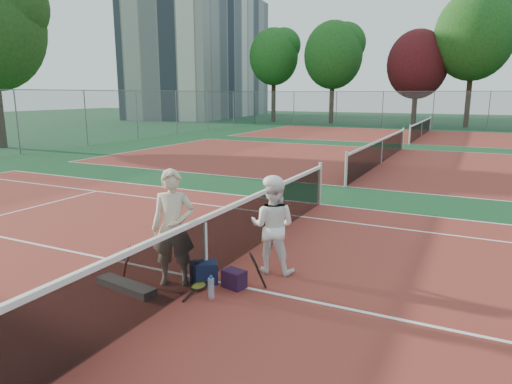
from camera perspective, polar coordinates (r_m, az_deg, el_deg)
ground at (r=7.22m, az=-6.26°, el=-10.84°), size 130.00×130.00×0.00m
court_main at (r=7.22m, az=-6.26°, el=-10.82°), size 23.77×10.97×0.01m
court_far_a at (r=19.63m, az=15.35°, el=3.52°), size 23.77×10.97×0.01m
court_far_b at (r=32.91m, az=19.93°, el=6.57°), size 23.77×10.97×0.01m
net_main at (r=7.04m, az=-6.36°, el=-7.02°), size 0.10×10.98×1.02m
net_far_a at (r=19.56m, az=15.43°, el=4.99°), size 0.10×10.98×1.02m
net_far_b at (r=32.87m, az=19.99°, el=7.45°), size 0.10×10.98×1.02m
fence_back at (r=39.77m, az=21.27°, el=9.49°), size 32.00×0.06×3.00m
apartment_block at (r=58.99m, az=-6.59°, el=16.68°), size 12.96×23.18×15.00m
player_a at (r=6.88m, az=-10.29°, el=-4.42°), size 0.76×0.66×1.75m
player_b at (r=7.26m, az=2.10°, el=-4.31°), size 0.81×0.68×1.51m
racket_red at (r=7.25m, az=-15.62°, el=-8.63°), size 0.31×0.31×0.59m
racket_black_held at (r=6.74m, az=-0.25°, el=-9.89°), size 0.37×0.37×0.57m
racket_spare at (r=6.89m, az=-7.19°, el=-11.65°), size 0.34×0.63×0.08m
sports_bag_navy at (r=7.06m, az=-6.57°, el=-9.98°), size 0.50×0.47×0.33m
sports_bag_purple at (r=6.87m, az=-2.75°, el=-10.81°), size 0.37×0.29×0.27m
net_cover_canvas at (r=7.08m, az=-15.97°, el=-11.25°), size 1.09×0.40×0.11m
water_bottle at (r=6.55m, az=-5.63°, el=-11.91°), size 0.09×0.09×0.30m
tree_back_0 at (r=47.45m, az=2.24°, el=16.51°), size 4.86×4.86×9.21m
tree_back_1 at (r=45.15m, az=9.62°, el=16.49°), size 5.45×5.45×9.48m
tree_back_maroon at (r=43.51m, az=19.52°, el=14.78°), size 5.17×5.17×8.28m
tree_back_3 at (r=43.47m, az=25.62°, el=17.21°), size 6.36×6.36×11.15m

